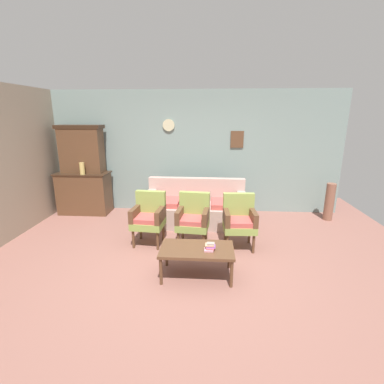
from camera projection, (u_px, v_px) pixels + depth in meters
name	position (u px, v px, depth m)	size (l,w,h in m)	color
ground_plane	(186.00, 267.00, 4.11)	(7.68, 7.68, 0.00)	#84564C
wall_back_with_decor	(196.00, 152.00, 6.27)	(6.40, 0.09, 2.70)	gray
side_cabinet	(85.00, 193.00, 6.31)	(1.16, 0.55, 0.93)	brown
cabinet_upper_hutch	(82.00, 149.00, 6.12)	(0.99, 0.38, 1.03)	brown
vase_on_cabinet	(82.00, 169.00, 5.96)	(0.11, 0.11, 0.26)	tan
floral_couch	(196.00, 208.00, 5.70)	(2.02, 0.84, 0.90)	tan
armchair_row_middle	(149.00, 216.00, 4.78)	(0.56, 0.53, 0.90)	#849947
armchair_by_doorway	(193.00, 217.00, 4.71)	(0.57, 0.54, 0.90)	#849947
armchair_near_couch_end	(239.00, 219.00, 4.64)	(0.54, 0.51, 0.90)	#849947
coffee_table	(197.00, 251.00, 3.81)	(1.00, 0.56, 0.42)	brown
book_stack_on_table	(210.00, 247.00, 3.72)	(0.15, 0.12, 0.10)	pink
floor_vase_by_wall	(329.00, 202.00, 5.88)	(0.19, 0.19, 0.79)	brown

